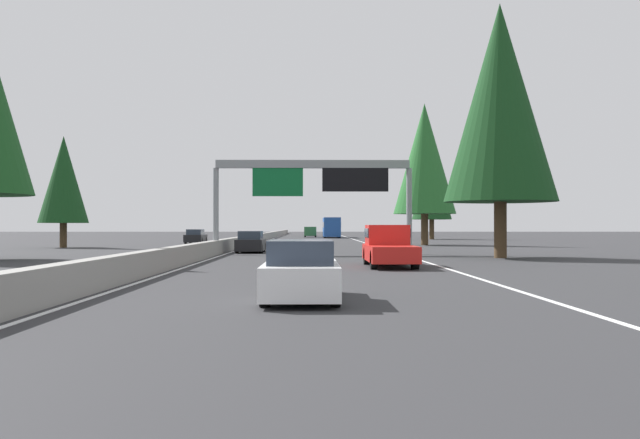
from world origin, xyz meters
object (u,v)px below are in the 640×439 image
object	(u,v)px
conifer_right_mid	(425,159)
sedan_mid_left	(301,272)
sedan_mid_center	(309,232)
oncoming_near	(196,237)
sedan_distant_a	(251,243)
conifer_right_near	(500,103)
pickup_near_center	(389,246)
conifer_right_far	(432,184)
conifer_left_mid	(64,180)
bus_far_left	(331,227)
minivan_far_center	(310,231)
sign_gantry_overhead	(315,179)

from	to	relation	value
conifer_right_mid	sedan_mid_left	bearing A→B (deg)	167.41
sedan_mid_center	oncoming_near	size ratio (longest dim) A/B	1.00
sedan_distant_a	conifer_right_near	distance (m)	18.84
sedan_mid_left	pickup_near_center	distance (m)	14.88
conifer_right_far	conifer_left_mid	xyz separation A→B (m)	(-36.44, 37.34, -1.80)
sedan_distant_a	conifer_right_far	xyz separation A→B (m)	(47.74, -20.61, 6.83)
sedan_mid_left	sedan_mid_center	xyz separation A→B (m)	(112.90, 0.12, 0.00)
bus_far_left	minivan_far_center	bearing A→B (deg)	30.64
bus_far_left	conifer_left_mid	xyz separation A→B (m)	(-49.84, 23.99, 3.99)
sedan_mid_center	bus_far_left	size ratio (longest dim) A/B	0.38
pickup_near_center	bus_far_left	xyz separation A→B (m)	(77.54, 0.33, 0.80)
conifer_right_near	conifer_left_mid	size ratio (longest dim) A/B	1.54
sign_gantry_overhead	pickup_near_center	world-z (taller)	sign_gantry_overhead
sedan_mid_center	minivan_far_center	size ratio (longest dim) A/B	0.88
sedan_distant_a	sedan_mid_center	distance (m)	82.18
sedan_mid_center	minivan_far_center	world-z (taller)	minivan_far_center
pickup_near_center	oncoming_near	xyz separation A→B (m)	(41.82, 15.55, -0.23)
sedan_distant_a	bus_far_left	world-z (taller)	bus_far_left
sedan_distant_a	conifer_right_mid	bearing A→B (deg)	-38.61
pickup_near_center	minivan_far_center	size ratio (longest dim) A/B	1.12
sign_gantry_overhead	conifer_right_far	bearing A→B (deg)	-17.64
bus_far_left	conifer_right_mid	bearing A→B (deg)	-169.78
pickup_near_center	conifer_right_near	xyz separation A→B (m)	(8.13, -7.25, 7.90)
pickup_near_center	sedan_mid_center	size ratio (longest dim) A/B	1.27
pickup_near_center	oncoming_near	distance (m)	44.62
sign_gantry_overhead	oncoming_near	distance (m)	31.50
minivan_far_center	pickup_near_center	bearing A→B (deg)	-177.50
sedan_mid_center	bus_far_left	xyz separation A→B (m)	(-20.95, -3.51, 1.03)
conifer_right_mid	conifer_right_far	distance (m)	29.62
pickup_near_center	conifer_left_mid	distance (m)	37.17
sedan_mid_center	conifer_right_mid	bearing A→B (deg)	-170.01
minivan_far_center	conifer_right_mid	bearing A→B (deg)	-167.15
sedan_mid_center	conifer_right_far	bearing A→B (deg)	-153.85
sign_gantry_overhead	sedan_mid_center	world-z (taller)	sign_gantry_overhead
sedan_mid_left	oncoming_near	world-z (taller)	same
sedan_distant_a	oncoming_near	bearing A→B (deg)	17.38
sedan_mid_center	sedan_mid_left	bearing A→B (deg)	-179.94
sedan_distant_a	conifer_right_far	bearing A→B (deg)	-23.35
minivan_far_center	oncoming_near	world-z (taller)	minivan_far_center
sedan_mid_left	conifer_right_far	bearing A→B (deg)	-12.03
sign_gantry_overhead	conifer_right_mid	bearing A→B (deg)	-25.63
sign_gantry_overhead	pickup_near_center	bearing A→B (deg)	-166.31
pickup_near_center	conifer_right_near	world-z (taller)	conifer_right_near
bus_far_left	sedan_mid_left	bearing A→B (deg)	177.89
sedan_mid_left	conifer_right_far	xyz separation A→B (m)	(78.55, -16.74, 6.83)
conifer_left_mid	conifer_right_far	bearing A→B (deg)	-45.70
sedan_distant_a	sign_gantry_overhead	bearing A→B (deg)	-126.61
minivan_far_center	sedan_mid_left	bearing A→B (deg)	179.94
oncoming_near	pickup_near_center	bearing A→B (deg)	20.39
sedan_mid_center	bus_far_left	bearing A→B (deg)	-170.48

